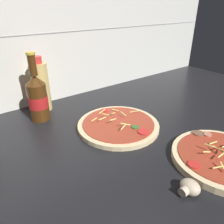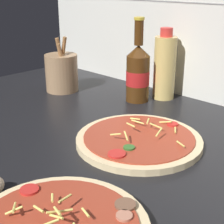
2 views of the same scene
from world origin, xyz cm
name	(u,v)px [view 1 (image 1 of 2)]	position (x,y,z in cm)	size (l,w,h in cm)	color
counter_slab	(156,135)	(0.00, 0.00, 1.25)	(160.00, 90.00, 2.50)	black
tile_backsplash	(82,31)	(0.00, 45.50, 30.00)	(160.00, 1.13, 60.00)	silver
pizza_near	(222,158)	(3.04, -20.41, 3.56)	(26.21, 26.21, 5.01)	beige
pizza_far	(118,125)	(-7.92, 10.16, 3.35)	(27.50, 27.50, 3.92)	beige
beer_bottle	(38,97)	(-26.77, 31.78, 11.07)	(6.79, 6.79, 24.04)	#47280F
oil_bottle	(41,86)	(-22.73, 39.13, 12.09)	(6.46, 6.46, 20.86)	#D6B766
mushroom_right	(189,187)	(-13.36, -21.78, 4.13)	(4.89, 4.66, 3.26)	beige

